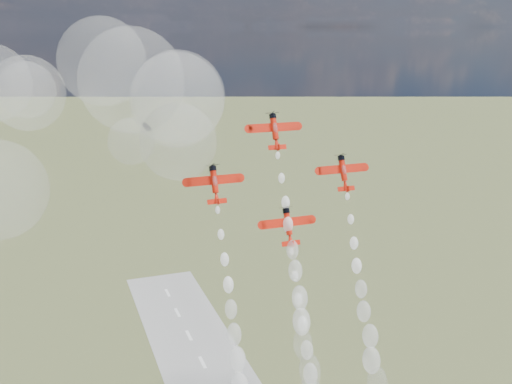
{
  "coord_description": "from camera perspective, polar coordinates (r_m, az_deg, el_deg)",
  "views": [
    {
      "loc": [
        -44.75,
        -110.18,
        112.7
      ],
      "look_at": [
        -1.69,
        10.01,
        77.41
      ],
      "focal_mm": 42.0,
      "sensor_mm": 36.0,
      "label": 1
    }
  ],
  "objects": [
    {
      "name": "plane_slot",
      "position": [
        132.7,
        3.09,
        -3.23
      ],
      "size": [
        11.99,
        5.69,
        8.09
      ],
      "rotation": [
        1.16,
        0.0,
        0.0
      ],
      "color": "red",
      "rests_on": "ground"
    },
    {
      "name": "plane_right",
      "position": [
        140.17,
        8.32,
        1.88
      ],
      "size": [
        11.99,
        5.69,
        8.09
      ],
      "rotation": [
        1.16,
        0.0,
        0.0
      ],
      "color": "red",
      "rests_on": "ground"
    },
    {
      "name": "drifted_smoke_cloud",
      "position": [
        131.22,
        -17.0,
        7.89
      ],
      "size": [
        74.53,
        33.55,
        45.46
      ],
      "color": "white",
      "rests_on": "ground"
    },
    {
      "name": "plane_lead",
      "position": [
        135.64,
        1.79,
        5.87
      ],
      "size": [
        11.99,
        5.69,
        8.09
      ],
      "rotation": [
        1.16,
        0.0,
        0.0
      ],
      "color": "red",
      "rests_on": "ground"
    },
    {
      "name": "smoke_trail_lead",
      "position": [
        134.59,
        4.91,
        -15.77
      ],
      "size": [
        5.31,
        25.89,
        56.25
      ],
      "color": "white",
      "rests_on": "plane_lead"
    },
    {
      "name": "plane_left",
      "position": [
        128.86,
        -3.96,
        0.81
      ],
      "size": [
        11.99,
        5.69,
        8.09
      ],
      "rotation": [
        1.16,
        0.0,
        0.0
      ],
      "color": "red",
      "rests_on": "ground"
    }
  ]
}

